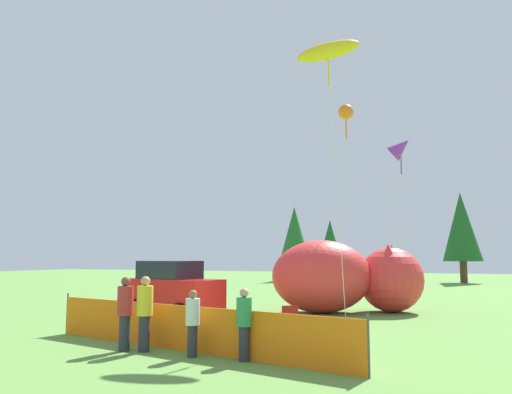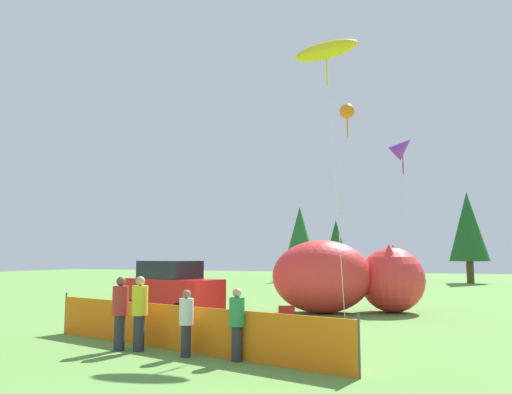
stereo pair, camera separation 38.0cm
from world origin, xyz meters
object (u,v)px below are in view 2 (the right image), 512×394
object	(u,v)px
kite_purple_delta	(402,147)
spectator_in_blue_shirt	(237,321)
parked_car	(172,289)
spectator_in_white_shirt	(186,320)
kite_orange_flower	(347,113)
folding_chair	(287,319)
spectator_in_red_shirt	(120,310)
spectator_in_black_shirt	(140,310)
inflatable_cat	(344,279)
kite_yellow_hero	(327,51)

from	to	relation	value
kite_purple_delta	spectator_in_blue_shirt	bearing A→B (deg)	-100.70
parked_car	spectator_in_white_shirt	distance (m)	8.38
kite_purple_delta	spectator_in_white_shirt	bearing A→B (deg)	-106.02
spectator_in_blue_shirt	kite_orange_flower	size ratio (longest dim) A/B	0.17
kite_orange_flower	folding_chair	bearing A→B (deg)	-91.36
spectator_in_red_shirt	spectator_in_black_shirt	xyz separation A→B (m)	(0.52, 0.11, 0.01)
folding_chair	spectator_in_white_shirt	distance (m)	3.89
parked_car	folding_chair	world-z (taller)	parked_car
inflatable_cat	parked_car	bearing A→B (deg)	-176.39
spectator_in_white_shirt	kite_purple_delta	bearing A→B (deg)	73.98
spectator_in_blue_shirt	kite_yellow_hero	bearing A→B (deg)	83.01
spectator_in_white_shirt	kite_yellow_hero	distance (m)	10.88
spectator_in_white_shirt	kite_orange_flower	xyz separation A→B (m)	(1.54, 12.13, 8.24)
parked_car	spectator_in_red_shirt	bearing A→B (deg)	-53.08
folding_chair	spectator_in_red_shirt	size ratio (longest dim) A/B	0.49
folding_chair	spectator_in_red_shirt	distance (m)	4.89
inflatable_cat	kite_orange_flower	bearing A→B (deg)	65.00
spectator_in_black_shirt	kite_yellow_hero	bearing A→B (deg)	59.05
parked_car	spectator_in_white_shirt	xyz separation A→B (m)	(4.66, -6.97, -0.22)
spectator_in_blue_shirt	kite_orange_flower	bearing A→B (deg)	89.01
parked_car	kite_purple_delta	world-z (taller)	kite_purple_delta
inflatable_cat	spectator_in_blue_shirt	distance (m)	10.58
spectator_in_red_shirt	spectator_in_black_shirt	size ratio (longest dim) A/B	0.99
parked_car	kite_purple_delta	xyz separation A→B (m)	(8.53, 6.51, 6.46)
folding_chair	spectator_in_black_shirt	distance (m)	4.47
kite_orange_flower	spectator_in_white_shirt	bearing A→B (deg)	-97.22
spectator_in_red_shirt	kite_purple_delta	distance (m)	16.01
spectator_in_white_shirt	spectator_in_black_shirt	xyz separation A→B (m)	(-1.46, 0.18, 0.16)
folding_chair	spectator_in_red_shirt	world-z (taller)	spectator_in_red_shirt
kite_purple_delta	kite_yellow_hero	xyz separation A→B (m)	(-1.80, -7.41, 2.11)
parked_car	kite_yellow_hero	distance (m)	10.93
parked_car	kite_orange_flower	xyz separation A→B (m)	(6.19, 5.16, 8.03)
spectator_in_white_shirt	spectator_in_blue_shirt	bearing A→B (deg)	0.24
spectator_in_black_shirt	kite_purple_delta	bearing A→B (deg)	68.14
folding_chair	inflatable_cat	size ratio (longest dim) A/B	0.14
parked_car	inflatable_cat	xyz separation A→B (m)	(6.23, 3.60, 0.34)
kite_orange_flower	inflatable_cat	bearing A→B (deg)	-88.60
inflatable_cat	kite_yellow_hero	xyz separation A→B (m)	(0.50, -4.49, 8.22)
folding_chair	kite_orange_flower	bearing A→B (deg)	152.50
spectator_in_black_shirt	spectator_in_red_shirt	bearing A→B (deg)	-168.28
parked_car	kite_orange_flower	size ratio (longest dim) A/B	0.47
parked_car	spectator_in_black_shirt	distance (m)	7.50
folding_chair	kite_yellow_hero	world-z (taller)	kite_yellow_hero
folding_chair	spectator_in_red_shirt	xyz separation A→B (m)	(-3.31, -3.56, 0.48)
folding_chair	spectator_in_black_shirt	world-z (taller)	spectator_in_black_shirt
parked_car	inflatable_cat	distance (m)	7.20
spectator_in_red_shirt	kite_yellow_hero	bearing A→B (deg)	55.99
spectator_in_white_shirt	kite_purple_delta	world-z (taller)	kite_purple_delta
spectator_in_white_shirt	spectator_in_black_shirt	world-z (taller)	spectator_in_black_shirt
folding_chair	kite_orange_flower	distance (m)	12.07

